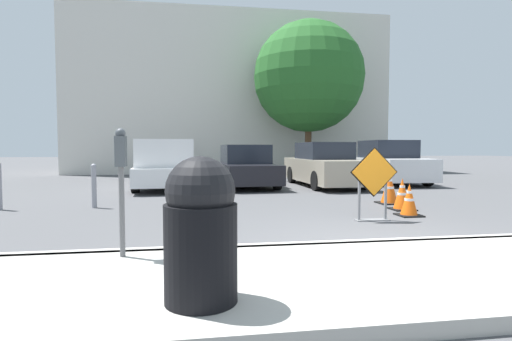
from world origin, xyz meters
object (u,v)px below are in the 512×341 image
object	(u,v)px
bollard_second	(94,185)
parked_car_second	(324,166)
traffic_cone_second	(402,194)
parked_car_nearest	(245,167)
bollard_nearest	(183,186)
traffic_cone_nearest	(409,200)
road_closed_sign	(374,180)
parking_meter	(121,170)
traffic_cone_third	(389,188)
parked_car_third	(388,164)
pickup_truck	(165,167)
trash_bin	(201,229)

from	to	relation	value
bollard_second	parked_car_second	bearing A→B (deg)	31.68
traffic_cone_second	parked_car_nearest	distance (m)	6.38
traffic_cone_second	bollard_nearest	world-z (taller)	bollard_nearest
traffic_cone_nearest	parked_car_nearest	distance (m)	6.97
road_closed_sign	parked_car_second	xyz separation A→B (m)	(1.28, 6.66, -0.05)
parked_car_second	parking_meter	bearing A→B (deg)	57.70
traffic_cone_third	parked_car_nearest	size ratio (longest dim) A/B	0.18
traffic_cone_third	parked_car_second	size ratio (longest dim) A/B	0.16
parked_car_third	bollard_nearest	xyz separation A→B (m)	(-7.59, -4.90, -0.29)
bollard_second	traffic_cone_third	bearing A→B (deg)	-3.11
road_closed_sign	bollard_nearest	distance (m)	4.32
traffic_cone_third	parking_meter	xyz separation A→B (m)	(-5.46, -4.44, 0.73)
road_closed_sign	pickup_truck	bearing A→B (deg)	122.10
parked_car_nearest	traffic_cone_third	bearing A→B (deg)	118.16
traffic_cone_nearest	parking_meter	xyz separation A→B (m)	(-5.00, -2.73, 0.79)
traffic_cone_third	traffic_cone_second	bearing A→B (deg)	-101.39
traffic_cone_second	bollard_second	size ratio (longest dim) A/B	0.69
parking_meter	bollard_nearest	bearing A→B (deg)	83.75
road_closed_sign	parked_car_third	bearing A→B (deg)	61.18
parked_car_third	parking_meter	bearing A→B (deg)	52.22
parked_car_third	parked_car_second	bearing A→B (deg)	16.66
parked_car_second	parked_car_third	world-z (taller)	parked_car_third
pickup_truck	bollard_nearest	xyz separation A→B (m)	(0.72, -4.28, -0.27)
traffic_cone_third	parked_car_nearest	world-z (taller)	parked_car_nearest
road_closed_sign	traffic_cone_second	xyz separation A→B (m)	(1.21, 1.16, -0.42)
traffic_cone_nearest	trash_bin	distance (m)	5.91
road_closed_sign	parked_car_nearest	world-z (taller)	parked_car_nearest
road_closed_sign	pickup_truck	world-z (taller)	pickup_truck
road_closed_sign	parking_meter	size ratio (longest dim) A/B	0.96
pickup_truck	parked_car_third	bearing A→B (deg)	-179.38
parked_car_second	trash_bin	bearing A→B (deg)	65.09
traffic_cone_nearest	bollard_nearest	distance (m)	4.93
pickup_truck	trash_bin	bearing A→B (deg)	91.94
parked_car_nearest	bollard_nearest	bearing A→B (deg)	62.59
bollard_second	trash_bin	bearing A→B (deg)	-70.00
trash_bin	traffic_cone_third	bearing A→B (deg)	51.88
pickup_truck	bollard_second	size ratio (longest dim) A/B	5.28
parked_car_nearest	parked_car_second	bearing A→B (deg)	171.73
traffic_cone_third	road_closed_sign	bearing A→B (deg)	-123.66
traffic_cone_third	pickup_truck	world-z (taller)	pickup_truck
bollard_nearest	parking_meter	distance (m)	4.88
traffic_cone_second	traffic_cone_nearest	bearing A→B (deg)	-109.43
traffic_cone_second	traffic_cone_third	world-z (taller)	traffic_cone_third
parked_car_nearest	parked_car_third	size ratio (longest dim) A/B	1.02
parked_car_nearest	bollard_second	size ratio (longest dim) A/B	4.38
bollard_nearest	bollard_second	xyz separation A→B (m)	(-1.96, 0.00, 0.07)
traffic_cone_nearest	traffic_cone_second	world-z (taller)	traffic_cone_second
bollard_nearest	road_closed_sign	bearing A→B (deg)	-35.09
traffic_cone_nearest	trash_bin	bearing A→B (deg)	-134.84
traffic_cone_third	trash_bin	xyz separation A→B (m)	(-4.61, -5.88, 0.34)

